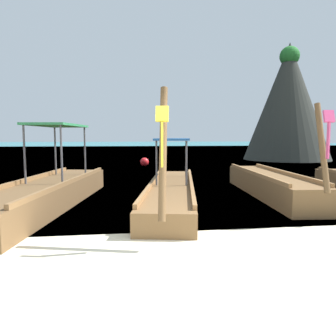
% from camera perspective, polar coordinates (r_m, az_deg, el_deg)
% --- Properties ---
extents(ground, '(120.00, 120.00, 0.00)m').
position_cam_1_polar(ground, '(4.28, 7.17, -18.62)').
color(ground, beige).
extents(sea_water, '(120.00, 120.00, 0.00)m').
position_cam_1_polar(sea_water, '(65.73, -6.56, 3.99)').
color(sea_water, teal).
rests_on(sea_water, ground).
extents(longtail_boat_blue_ribbon, '(2.33, 7.26, 2.63)m').
position_cam_1_polar(longtail_boat_blue_ribbon, '(8.57, -20.88, -4.10)').
color(longtail_boat_blue_ribbon, brown).
rests_on(longtail_boat_blue_ribbon, ground).
extents(longtail_boat_yellow_ribbon, '(2.35, 7.32, 2.59)m').
position_cam_1_polar(longtail_boat_yellow_ribbon, '(8.78, 0.65, -3.96)').
color(longtail_boat_yellow_ribbon, brown).
rests_on(longtail_boat_yellow_ribbon, ground).
extents(longtail_boat_pink_ribbon, '(1.53, 6.13, 2.47)m').
position_cam_1_polar(longtail_boat_pink_ribbon, '(9.99, 17.72, -2.84)').
color(longtail_boat_pink_ribbon, brown).
rests_on(longtail_boat_pink_ribbon, ground).
extents(karst_rock, '(6.91, 6.55, 8.95)m').
position_cam_1_polar(karst_rock, '(26.77, 20.91, 10.80)').
color(karst_rock, '#2D302B').
rests_on(karst_rock, ground).
extents(mooring_buoy_near, '(0.52, 0.52, 0.52)m').
position_cam_1_polar(mooring_buoy_near, '(19.22, -4.24, 1.09)').
color(mooring_buoy_near, red).
rests_on(mooring_buoy_near, sea_water).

